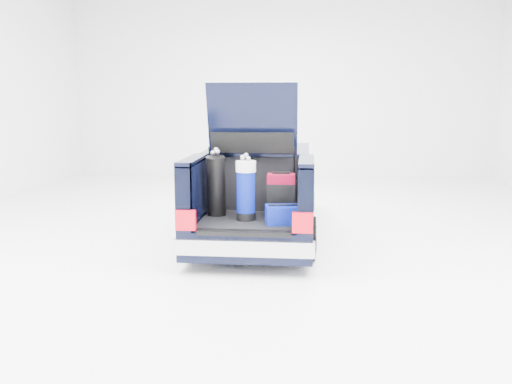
# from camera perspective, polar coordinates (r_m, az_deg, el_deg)

# --- Properties ---
(ground) EXTENTS (14.00, 14.00, 0.00)m
(ground) POSITION_cam_1_polar(r_m,az_deg,el_deg) (9.05, 0.30, -4.49)
(ground) COLOR white
(ground) RESTS_ON ground
(car) EXTENTS (1.87, 4.65, 2.47)m
(car) POSITION_cam_1_polar(r_m,az_deg,el_deg) (9.02, 0.37, -0.17)
(car) COLOR black
(car) RESTS_ON ground
(red_suitcase) EXTENTS (0.40, 0.26, 0.64)m
(red_suitcase) POSITION_cam_1_polar(r_m,az_deg,el_deg) (7.57, 2.65, -0.38)
(red_suitcase) COLOR maroon
(red_suitcase) RESTS_ON car
(black_golf_bag) EXTENTS (0.29, 0.41, 0.96)m
(black_golf_bag) POSITION_cam_1_polar(r_m,az_deg,el_deg) (7.62, -4.22, 0.67)
(black_golf_bag) COLOR black
(black_golf_bag) RESTS_ON car
(blue_golf_bag) EXTENTS (0.33, 0.33, 0.92)m
(blue_golf_bag) POSITION_cam_1_polar(r_m,az_deg,el_deg) (7.35, -1.07, 0.23)
(blue_golf_bag) COLOR black
(blue_golf_bag) RESTS_ON car
(blue_duffel) EXTENTS (0.55, 0.41, 0.26)m
(blue_duffel) POSITION_cam_1_polar(r_m,az_deg,el_deg) (7.20, 3.05, -2.38)
(blue_duffel) COLOR navy
(blue_duffel) RESTS_ON car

